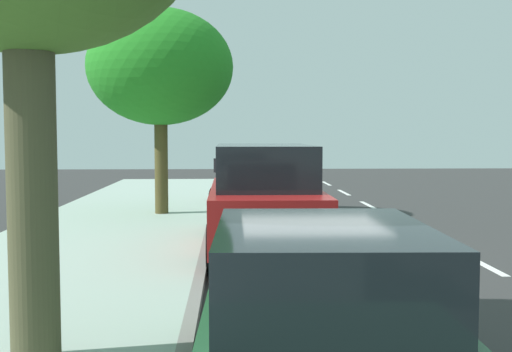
{
  "coord_description": "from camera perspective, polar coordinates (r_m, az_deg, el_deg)",
  "views": [
    {
      "loc": [
        1.49,
        11.17,
        2.2
      ],
      "look_at": [
        0.73,
        -6.54,
        0.99
      ],
      "focal_mm": 43.96,
      "sensor_mm": 36.0,
      "label": 1
    }
  ],
  "objects": [
    {
      "name": "sidewalk",
      "position": [
        11.67,
        -15.58,
        -6.74
      ],
      "size": [
        4.24,
        34.28,
        0.14
      ],
      "primitive_type": "cube",
      "color": "#9EB1A5",
      "rests_on": "ground"
    },
    {
      "name": "parked_suv_red_nearest",
      "position": [
        11.37,
        0.72,
        -2.01
      ],
      "size": [
        1.98,
        4.71,
        1.99
      ],
      "color": "maroon",
      "rests_on": "ground"
    },
    {
      "name": "bicycle_at_curb",
      "position": [
        19.27,
        -2.35,
        -1.55
      ],
      "size": [
        1.34,
        1.16,
        0.74
      ],
      "color": "black",
      "rests_on": "ground"
    },
    {
      "name": "street_tree_near_cyclist",
      "position": [
        16.32,
        -8.7,
        9.72
      ],
      "size": [
        3.71,
        3.71,
        5.22
      ],
      "color": "#483F20",
      "rests_on": "sidewalk"
    },
    {
      "name": "lane_stripe_centre",
      "position": [
        13.39,
        16.19,
        -5.68
      ],
      "size": [
        0.14,
        31.6,
        0.01
      ],
      "color": "white",
      "rests_on": "ground"
    },
    {
      "name": "cyclist_with_backpack",
      "position": [
        19.66,
        -3.0,
        0.68
      ],
      "size": [
        0.52,
        0.56,
        1.78
      ],
      "color": "#C6B284",
      "rests_on": "ground"
    },
    {
      "name": "lane_stripe_bike_edge",
      "position": [
        11.43,
        2.8,
        -7.17
      ],
      "size": [
        0.12,
        34.28,
        0.01
      ],
      "primitive_type": "cube",
      "color": "white",
      "rests_on": "ground"
    },
    {
      "name": "curb_edge",
      "position": [
        11.37,
        -4.64,
        -6.89
      ],
      "size": [
        0.16,
        34.28,
        0.14
      ],
      "primitive_type": "cube",
      "color": "gray",
      "rests_on": "ground"
    },
    {
      "name": "ground",
      "position": [
        11.48,
        5.09,
        -7.15
      ],
      "size": [
        54.84,
        54.84,
        0.0
      ],
      "primitive_type": "plane",
      "color": "#333333"
    },
    {
      "name": "parked_sedan_green_second",
      "position": [
        4.82,
        6.06,
        -13.58
      ],
      "size": [
        1.95,
        4.45,
        1.52
      ],
      "color": "#1E512D",
      "rests_on": "ground"
    }
  ]
}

